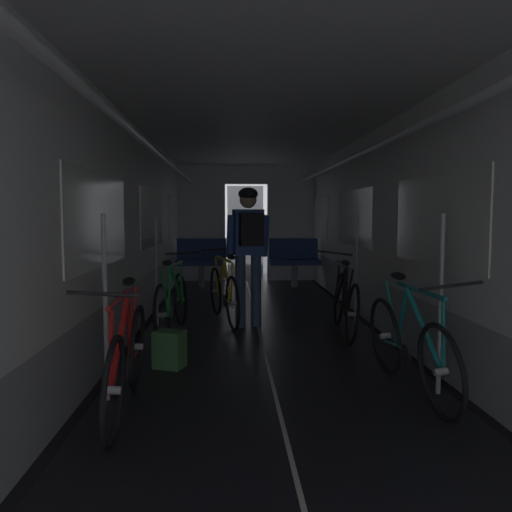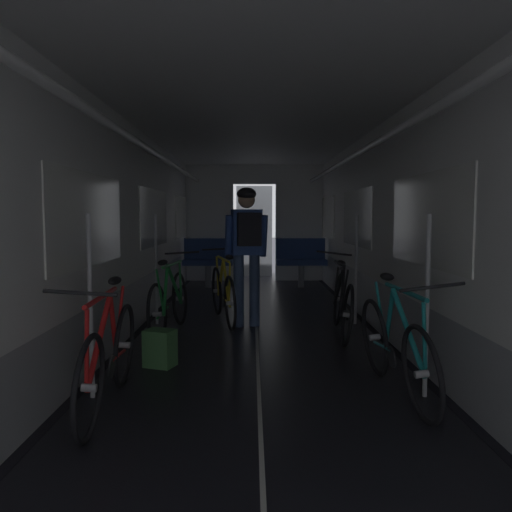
# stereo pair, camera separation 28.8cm
# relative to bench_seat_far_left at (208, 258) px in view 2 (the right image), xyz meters

# --- Properties ---
(train_car_shell) EXTENTS (3.14, 12.34, 2.57)m
(train_car_shell) POSITION_rel_bench_seat_far_left_xyz_m (0.90, -4.47, 1.13)
(train_car_shell) COLOR black
(train_car_shell) RESTS_ON ground
(bench_seat_far_left) EXTENTS (0.98, 0.51, 0.95)m
(bench_seat_far_left) POSITION_rel_bench_seat_far_left_xyz_m (0.00, 0.00, 0.00)
(bench_seat_far_left) COLOR gray
(bench_seat_far_left) RESTS_ON ground
(bench_seat_far_right) EXTENTS (0.98, 0.51, 0.95)m
(bench_seat_far_right) POSITION_rel_bench_seat_far_left_xyz_m (1.80, 0.00, 0.00)
(bench_seat_far_right) COLOR gray
(bench_seat_far_right) RESTS_ON ground
(bicycle_green) EXTENTS (0.44, 1.69, 0.95)m
(bicycle_green) POSITION_rel_bench_seat_far_left_xyz_m (-0.11, -3.92, -0.18)
(bicycle_green) COLOR black
(bicycle_green) RESTS_ON ground
(bicycle_teal) EXTENTS (0.44, 1.69, 0.95)m
(bicycle_teal) POSITION_rel_bench_seat_far_left_xyz_m (1.95, -5.95, -0.19)
(bicycle_teal) COLOR black
(bicycle_teal) RESTS_ON ground
(bicycle_black) EXTENTS (0.44, 1.69, 0.95)m
(bicycle_black) POSITION_rel_bench_seat_far_left_xyz_m (1.89, -3.98, -0.19)
(bicycle_black) COLOR black
(bicycle_black) RESTS_ON ground
(bicycle_red) EXTENTS (0.44, 1.69, 0.95)m
(bicycle_red) POSITION_rel_bench_seat_far_left_xyz_m (-0.17, -6.20, -0.18)
(bicycle_red) COLOR black
(bicycle_red) RESTS_ON ground
(person_cyclist_aisle) EXTENTS (0.56, 0.44, 1.73)m
(person_cyclist_aisle) POSITION_rel_bench_seat_far_left_xyz_m (0.79, -3.52, 0.50)
(person_cyclist_aisle) COLOR #384C75
(person_cyclist_aisle) RESTS_ON ground
(bicycle_yellow_in_aisle) EXTENTS (0.53, 1.66, 0.94)m
(bicycle_yellow_in_aisle) POSITION_rel_bench_seat_far_left_xyz_m (0.47, -3.26, -0.18)
(bicycle_yellow_in_aisle) COLOR black
(bicycle_yellow_in_aisle) RESTS_ON ground
(backpack_on_floor) EXTENTS (0.31, 0.28, 0.34)m
(backpack_on_floor) POSITION_rel_bench_seat_far_left_xyz_m (0.00, -5.18, -0.40)
(backpack_on_floor) COLOR #3D703D
(backpack_on_floor) RESTS_ON ground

